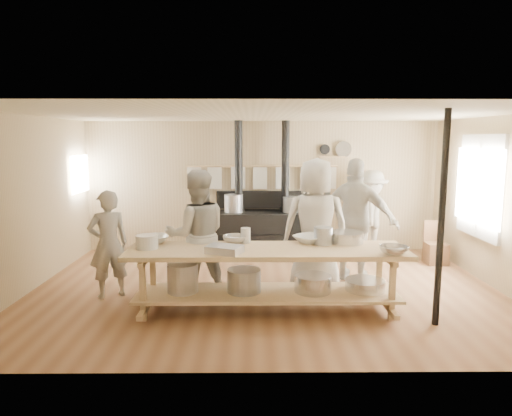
# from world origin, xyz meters

# --- Properties ---
(ground) EXTENTS (7.00, 7.00, 0.00)m
(ground) POSITION_xyz_m (0.00, 0.00, 0.00)
(ground) COLOR brown
(ground) RESTS_ON ground
(room_shell) EXTENTS (7.00, 7.00, 7.00)m
(room_shell) POSITION_xyz_m (0.00, 0.00, 1.62)
(room_shell) COLOR tan
(room_shell) RESTS_ON ground
(window_right) EXTENTS (0.09, 1.50, 1.65)m
(window_right) POSITION_xyz_m (3.47, 0.60, 1.50)
(window_right) COLOR beige
(window_right) RESTS_ON ground
(left_opening) EXTENTS (0.00, 0.90, 0.90)m
(left_opening) POSITION_xyz_m (-3.45, 2.00, 1.60)
(left_opening) COLOR white
(left_opening) RESTS_ON ground
(stove) EXTENTS (1.90, 0.75, 2.60)m
(stove) POSITION_xyz_m (-0.01, 2.12, 0.52)
(stove) COLOR black
(stove) RESTS_ON ground
(towel_rail) EXTENTS (3.00, 0.04, 0.47)m
(towel_rail) POSITION_xyz_m (0.00, 2.40, 1.56)
(towel_rail) COLOR tan
(towel_rail) RESTS_ON ground
(back_wall_shelf) EXTENTS (0.63, 0.14, 0.32)m
(back_wall_shelf) POSITION_xyz_m (1.46, 2.43, 2.00)
(back_wall_shelf) COLOR tan
(back_wall_shelf) RESTS_ON ground
(prep_table) EXTENTS (3.60, 0.90, 0.85)m
(prep_table) POSITION_xyz_m (-0.01, -0.90, 0.52)
(prep_table) COLOR tan
(prep_table) RESTS_ON ground
(support_post) EXTENTS (0.08, 0.08, 2.60)m
(support_post) POSITION_xyz_m (2.05, -1.35, 1.30)
(support_post) COLOR black
(support_post) RESTS_ON ground
(cook_far_left) EXTENTS (0.67, 0.60, 1.55)m
(cook_far_left) POSITION_xyz_m (-2.24, -0.31, 0.77)
(cook_far_left) COLOR #AAA497
(cook_far_left) RESTS_ON ground
(cook_left) EXTENTS (1.02, 0.87, 1.83)m
(cook_left) POSITION_xyz_m (-0.97, -0.36, 0.92)
(cook_left) COLOR #AAA497
(cook_left) RESTS_ON ground
(cook_center) EXTENTS (1.00, 0.68, 1.98)m
(cook_center) POSITION_xyz_m (0.74, -0.09, 0.99)
(cook_center) COLOR #AAA497
(cook_center) RESTS_ON ground
(cook_right) EXTENTS (1.24, 0.88, 1.95)m
(cook_right) POSITION_xyz_m (1.45, 0.49, 0.98)
(cook_right) COLOR #AAA497
(cook_right) RESTS_ON ground
(cook_by_window) EXTENTS (1.09, 0.65, 1.67)m
(cook_by_window) POSITION_xyz_m (2.09, 1.95, 0.84)
(cook_by_window) COLOR #AAA497
(cook_by_window) RESTS_ON ground
(chair) EXTENTS (0.36, 0.36, 0.77)m
(chair) POSITION_xyz_m (3.15, 1.42, 0.23)
(chair) COLOR #513320
(chair) RESTS_ON ground
(bowl_white_a) EXTENTS (0.55, 0.55, 0.10)m
(bowl_white_a) POSITION_xyz_m (-1.55, -0.57, 0.90)
(bowl_white_a) COLOR silver
(bowl_white_a) RESTS_ON prep_table
(bowl_steel_a) EXTENTS (0.44, 0.44, 0.10)m
(bowl_steel_a) POSITION_xyz_m (-0.43, -0.57, 0.90)
(bowl_steel_a) COLOR silver
(bowl_steel_a) RESTS_ON prep_table
(bowl_white_b) EXTENTS (0.57, 0.57, 0.10)m
(bowl_white_b) POSITION_xyz_m (0.59, -0.57, 0.90)
(bowl_white_b) COLOR silver
(bowl_white_b) RESTS_ON prep_table
(bowl_steel_b) EXTENTS (0.39, 0.39, 0.11)m
(bowl_steel_b) POSITION_xyz_m (1.54, -1.23, 0.90)
(bowl_steel_b) COLOR silver
(bowl_steel_b) RESTS_ON prep_table
(roasting_pan) EXTENTS (0.50, 0.43, 0.09)m
(roasting_pan) POSITION_xyz_m (-0.54, -1.14, 0.90)
(roasting_pan) COLOR #B2B2B7
(roasting_pan) RESTS_ON prep_table
(mixing_bowl_large) EXTENTS (0.53, 0.53, 0.15)m
(mixing_bowl_large) POSITION_xyz_m (1.09, -0.57, 0.92)
(mixing_bowl_large) COLOR silver
(mixing_bowl_large) RESTS_ON prep_table
(bucket_galv) EXTENTS (0.31, 0.31, 0.23)m
(bucket_galv) POSITION_xyz_m (0.76, -0.67, 0.97)
(bucket_galv) COLOR gray
(bucket_galv) RESTS_ON prep_table
(deep_bowl_enamel) EXTENTS (0.34, 0.34, 0.18)m
(deep_bowl_enamel) POSITION_xyz_m (-1.55, -0.89, 0.94)
(deep_bowl_enamel) COLOR silver
(deep_bowl_enamel) RESTS_ON prep_table
(pitcher) EXTENTS (0.13, 0.13, 0.21)m
(pitcher) POSITION_xyz_m (-0.28, -0.57, 0.95)
(pitcher) COLOR silver
(pitcher) RESTS_ON prep_table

